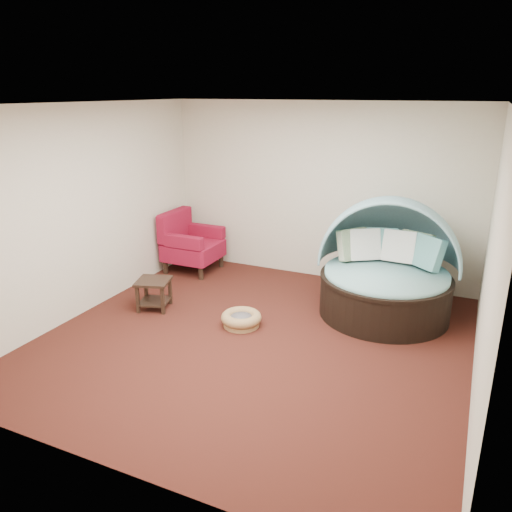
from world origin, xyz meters
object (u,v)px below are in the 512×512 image
at_px(side_table, 154,290).
at_px(canopy_daybed, 388,261).
at_px(pet_basket, 241,319).
at_px(red_armchair, 190,243).

bearing_deg(side_table, canopy_daybed, 22.53).
height_order(pet_basket, red_armchair, red_armchair).
height_order(canopy_daybed, red_armchair, canopy_daybed).
bearing_deg(pet_basket, canopy_daybed, 37.22).
relative_size(red_armchair, side_table, 1.81).
distance_m(pet_basket, red_armchair, 2.40).
bearing_deg(pet_basket, side_table, -179.64).
height_order(pet_basket, side_table, side_table).
relative_size(pet_basket, red_armchair, 0.53).
bearing_deg(pet_basket, red_armchair, 137.71).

